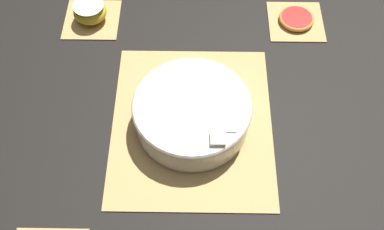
% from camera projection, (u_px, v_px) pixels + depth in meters
% --- Properties ---
extents(ground_plane, '(6.00, 6.00, 0.00)m').
position_uv_depth(ground_plane, '(192.00, 124.00, 1.00)').
color(ground_plane, black).
extents(bamboo_mat_center, '(0.41, 0.35, 0.01)m').
position_uv_depth(bamboo_mat_center, '(192.00, 123.00, 1.00)').
color(bamboo_mat_center, tan).
rests_on(bamboo_mat_center, ground_plane).
extents(coaster_mat_near_left, '(0.14, 0.14, 0.01)m').
position_uv_depth(coaster_mat_near_left, '(92.00, 19.00, 1.17)').
color(coaster_mat_near_left, tan).
rests_on(coaster_mat_near_left, ground_plane).
extents(coaster_mat_far_left, '(0.14, 0.14, 0.01)m').
position_uv_depth(coaster_mat_far_left, '(296.00, 21.00, 1.16)').
color(coaster_mat_far_left, tan).
rests_on(coaster_mat_far_left, ground_plane).
extents(fruit_salad_bowl, '(0.25, 0.25, 0.08)m').
position_uv_depth(fruit_salad_bowl, '(193.00, 112.00, 0.96)').
color(fruit_salad_bowl, silver).
rests_on(fruit_salad_bowl, bamboo_mat_center).
extents(apple_half, '(0.08, 0.08, 0.05)m').
position_uv_depth(apple_half, '(90.00, 11.00, 1.14)').
color(apple_half, gold).
rests_on(apple_half, coaster_mat_near_left).
extents(grapefruit_slice, '(0.09, 0.09, 0.01)m').
position_uv_depth(grapefruit_slice, '(296.00, 19.00, 1.15)').
color(grapefruit_slice, '#B2231E').
rests_on(grapefruit_slice, coaster_mat_far_left).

